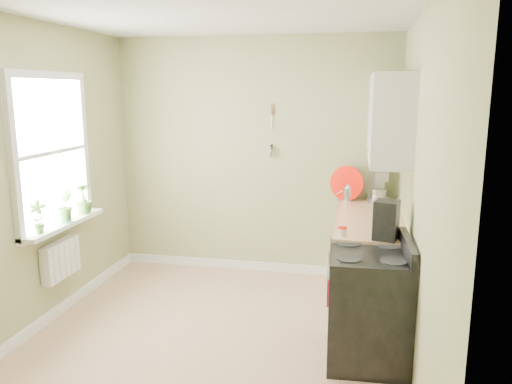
% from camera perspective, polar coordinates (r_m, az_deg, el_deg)
% --- Properties ---
extents(floor, '(3.20, 3.60, 0.02)m').
position_cam_1_polar(floor, '(4.45, -5.00, -16.84)').
color(floor, tan).
rests_on(floor, ground).
extents(ceiling, '(3.20, 3.60, 0.02)m').
position_cam_1_polar(ceiling, '(3.96, -5.73, 20.31)').
color(ceiling, white).
rests_on(ceiling, wall_back).
extents(wall_back, '(3.20, 0.02, 2.70)m').
position_cam_1_polar(wall_back, '(5.72, -0.15, 3.99)').
color(wall_back, tan).
rests_on(wall_back, floor).
extents(wall_left, '(0.02, 3.60, 2.70)m').
position_cam_1_polar(wall_left, '(4.71, -24.48, 1.30)').
color(wall_left, tan).
rests_on(wall_left, floor).
extents(wall_right, '(0.02, 3.60, 2.70)m').
position_cam_1_polar(wall_right, '(3.85, 18.25, -0.30)').
color(wall_right, tan).
rests_on(wall_right, floor).
extents(base_cabinets, '(0.60, 1.60, 0.87)m').
position_cam_1_polar(base_cabinets, '(5.04, 12.74, -8.09)').
color(base_cabinets, white).
rests_on(base_cabinets, floor).
extents(countertop, '(0.64, 1.60, 0.04)m').
position_cam_1_polar(countertop, '(4.91, 12.86, -3.07)').
color(countertop, tan).
rests_on(countertop, base_cabinets).
extents(upper_cabinets, '(0.35, 1.40, 0.80)m').
position_cam_1_polar(upper_cabinets, '(4.87, 14.95, 8.18)').
color(upper_cabinets, white).
rests_on(upper_cabinets, wall_right).
extents(window, '(0.06, 1.14, 1.44)m').
position_cam_1_polar(window, '(4.91, -22.39, 4.21)').
color(window, white).
rests_on(window, wall_left).
extents(window_sill, '(0.18, 1.14, 0.04)m').
position_cam_1_polar(window_sill, '(4.99, -21.11, -3.44)').
color(window_sill, white).
rests_on(window_sill, wall_left).
extents(radiator, '(0.12, 0.50, 0.35)m').
position_cam_1_polar(radiator, '(5.05, -21.43, -7.17)').
color(radiator, white).
rests_on(radiator, wall_left).
extents(wall_utensils, '(0.02, 0.14, 0.58)m').
position_cam_1_polar(wall_utensils, '(5.63, 1.79, 6.06)').
color(wall_utensils, tan).
rests_on(wall_utensils, wall_back).
extents(stove, '(0.67, 0.75, 1.00)m').
position_cam_1_polar(stove, '(4.11, 12.71, -12.50)').
color(stove, black).
rests_on(stove, floor).
extents(stand_mixer, '(0.24, 0.35, 0.40)m').
position_cam_1_polar(stand_mixer, '(5.52, 13.84, 0.50)').
color(stand_mixer, '#B2B2B7').
rests_on(stand_mixer, countertop).
extents(kettle, '(0.18, 0.10, 0.18)m').
position_cam_1_polar(kettle, '(5.58, 10.46, -0.04)').
color(kettle, silver).
rests_on(kettle, countertop).
extents(coffee_maker, '(0.23, 0.24, 0.32)m').
position_cam_1_polar(coffee_maker, '(4.19, 14.63, -3.22)').
color(coffee_maker, black).
rests_on(coffee_maker, countertop).
extents(red_tray, '(0.38, 0.20, 0.38)m').
position_cam_1_polar(red_tray, '(5.56, 10.32, 0.99)').
color(red_tray, red).
rests_on(red_tray, countertop).
extents(jar, '(0.07, 0.07, 0.08)m').
position_cam_1_polar(jar, '(4.21, 9.84, -4.49)').
color(jar, beige).
rests_on(jar, countertop).
extents(plant_a, '(0.19, 0.17, 0.29)m').
position_cam_1_polar(plant_a, '(4.63, -23.67, -2.63)').
color(plant_a, '#3C6925').
rests_on(plant_a, window_sill).
extents(plant_b, '(0.21, 0.22, 0.31)m').
position_cam_1_polar(plant_b, '(4.96, -20.99, -1.44)').
color(plant_b, '#3C6925').
rests_on(plant_b, window_sill).
extents(plant_c, '(0.24, 0.24, 0.30)m').
position_cam_1_polar(plant_c, '(5.24, -19.09, -0.69)').
color(plant_c, '#3C6925').
rests_on(plant_c, window_sill).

